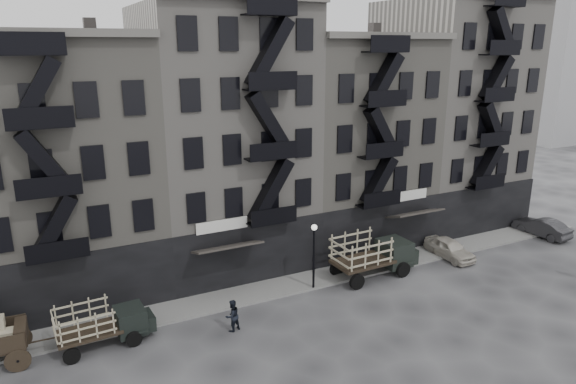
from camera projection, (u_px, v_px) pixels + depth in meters
name	position (u px, v px, depth m)	size (l,w,h in m)	color
ground	(289.00, 320.00, 28.33)	(140.00, 140.00, 0.00)	#38383A
sidewalk	(262.00, 291.00, 31.53)	(55.00, 2.50, 0.15)	slate
building_midwest	(64.00, 170.00, 30.37)	(10.00, 11.35, 16.20)	gray
building_center	(223.00, 140.00, 34.41)	(10.00, 11.35, 18.20)	gray
building_mideast	(348.00, 142.00, 39.00)	(10.00, 11.35, 16.20)	gray
building_east	(449.00, 115.00, 42.90)	(10.00, 11.35, 19.20)	gray
lamp_post	(314.00, 248.00, 31.08)	(0.36, 0.36, 4.28)	black
stake_truck_west	(102.00, 321.00, 25.61)	(4.79, 2.20, 2.35)	black
stake_truck_east	(373.00, 252.00, 33.32)	(5.99, 2.64, 2.96)	black
car_east	(450.00, 248.00, 36.46)	(1.64, 4.07, 1.39)	beige
car_far	(542.00, 227.00, 40.61)	(1.53, 4.40, 1.45)	#272729
pedestrian_mid	(232.00, 316.00, 27.06)	(0.85, 0.66, 1.75)	black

